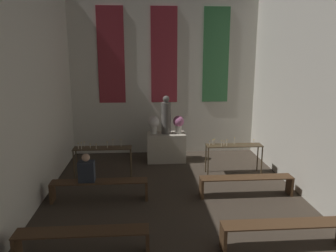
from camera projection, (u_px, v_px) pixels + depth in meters
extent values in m
cube|color=silver|center=(164.00, 72.00, 10.81)|extent=(6.34, 0.12, 5.45)
cube|color=maroon|center=(111.00, 55.00, 10.49)|extent=(0.85, 0.03, 3.05)
cube|color=maroon|center=(164.00, 55.00, 10.61)|extent=(0.85, 0.03, 3.05)
cube|color=#33723F|center=(216.00, 55.00, 10.74)|extent=(0.85, 0.03, 3.05)
cube|color=#BCB29E|center=(166.00, 147.00, 10.33)|extent=(1.19, 0.68, 0.89)
cylinder|color=#5B5651|center=(166.00, 118.00, 10.13)|extent=(0.29, 0.29, 0.98)
sphere|color=#5B5651|center=(166.00, 99.00, 10.00)|extent=(0.20, 0.20, 0.20)
cylinder|color=beige|center=(154.00, 130.00, 10.18)|extent=(0.20, 0.20, 0.26)
sphere|color=silver|center=(154.00, 122.00, 10.12)|extent=(0.35, 0.35, 0.35)
cylinder|color=beige|center=(178.00, 129.00, 10.23)|extent=(0.20, 0.20, 0.26)
sphere|color=#C66B9E|center=(178.00, 121.00, 10.18)|extent=(0.35, 0.35, 0.35)
cube|color=#473823|center=(103.00, 148.00, 8.87)|extent=(1.57, 0.40, 0.02)
cylinder|color=#473823|center=(74.00, 166.00, 8.74)|extent=(0.04, 0.04, 0.82)
cylinder|color=#473823|center=(131.00, 164.00, 8.85)|extent=(0.04, 0.04, 0.82)
cylinder|color=#473823|center=(76.00, 161.00, 9.07)|extent=(0.04, 0.04, 0.82)
cylinder|color=#473823|center=(131.00, 160.00, 9.18)|extent=(0.04, 0.04, 0.82)
cylinder|color=silver|center=(90.00, 146.00, 8.80)|extent=(0.02, 0.02, 0.10)
sphere|color=#F9CC4C|center=(90.00, 144.00, 8.79)|extent=(0.02, 0.02, 0.02)
cylinder|color=silver|center=(81.00, 146.00, 8.72)|extent=(0.02, 0.02, 0.16)
sphere|color=#F9CC4C|center=(81.00, 143.00, 8.70)|extent=(0.02, 0.02, 0.02)
cylinder|color=silver|center=(84.00, 144.00, 8.97)|extent=(0.02, 0.02, 0.12)
sphere|color=#F9CC4C|center=(84.00, 142.00, 8.96)|extent=(0.02, 0.02, 0.02)
cylinder|color=silver|center=(121.00, 143.00, 8.96)|extent=(0.02, 0.02, 0.18)
sphere|color=#F9CC4C|center=(121.00, 140.00, 8.93)|extent=(0.02, 0.02, 0.02)
cylinder|color=silver|center=(96.00, 147.00, 8.73)|extent=(0.02, 0.02, 0.12)
sphere|color=#F9CC4C|center=(96.00, 144.00, 8.71)|extent=(0.02, 0.02, 0.02)
cylinder|color=silver|center=(113.00, 143.00, 9.00)|extent=(0.02, 0.02, 0.17)
sphere|color=#F9CC4C|center=(113.00, 140.00, 8.98)|extent=(0.02, 0.02, 0.02)
cylinder|color=silver|center=(78.00, 146.00, 8.73)|extent=(0.02, 0.02, 0.15)
sphere|color=#F9CC4C|center=(78.00, 143.00, 8.71)|extent=(0.02, 0.02, 0.02)
cylinder|color=silver|center=(107.00, 145.00, 8.82)|extent=(0.02, 0.02, 0.15)
sphere|color=#F9CC4C|center=(107.00, 142.00, 8.80)|extent=(0.02, 0.02, 0.02)
cube|color=#473823|center=(234.00, 145.00, 9.13)|extent=(1.57, 0.40, 0.02)
cylinder|color=#473823|center=(208.00, 162.00, 9.00)|extent=(0.04, 0.04, 0.82)
cylinder|color=#473823|center=(262.00, 161.00, 9.11)|extent=(0.04, 0.04, 0.82)
cylinder|color=#473823|center=(206.00, 158.00, 9.33)|extent=(0.04, 0.04, 0.82)
cylinder|color=#473823|center=(258.00, 157.00, 9.44)|extent=(0.04, 0.04, 0.82)
cylinder|color=silver|center=(214.00, 142.00, 9.19)|extent=(0.02, 0.02, 0.13)
sphere|color=#F9CC4C|center=(214.00, 139.00, 9.17)|extent=(0.02, 0.02, 0.02)
cylinder|color=silver|center=(210.00, 144.00, 9.08)|extent=(0.02, 0.02, 0.10)
sphere|color=#F9CC4C|center=(210.00, 141.00, 9.06)|extent=(0.02, 0.02, 0.02)
cylinder|color=silver|center=(254.00, 142.00, 9.29)|extent=(0.02, 0.02, 0.09)
sphere|color=#F9CC4C|center=(254.00, 140.00, 9.28)|extent=(0.02, 0.02, 0.02)
cylinder|color=silver|center=(227.00, 143.00, 9.01)|extent=(0.02, 0.02, 0.16)
sphere|color=#F9CC4C|center=(227.00, 140.00, 8.99)|extent=(0.02, 0.02, 0.02)
cylinder|color=silver|center=(234.00, 141.00, 9.20)|extent=(0.02, 0.02, 0.17)
sphere|color=#F9CC4C|center=(234.00, 138.00, 9.18)|extent=(0.02, 0.02, 0.02)
cylinder|color=silver|center=(221.00, 144.00, 8.97)|extent=(0.02, 0.02, 0.15)
sphere|color=#F9CC4C|center=(221.00, 141.00, 8.95)|extent=(0.02, 0.02, 0.02)
cylinder|color=silver|center=(224.00, 143.00, 9.09)|extent=(0.02, 0.02, 0.11)
sphere|color=#F9CC4C|center=(224.00, 141.00, 9.07)|extent=(0.02, 0.02, 0.02)
cylinder|color=silver|center=(213.00, 142.00, 9.18)|extent=(0.02, 0.02, 0.12)
sphere|color=#F9CC4C|center=(213.00, 140.00, 9.16)|extent=(0.02, 0.02, 0.02)
cube|color=#4C331E|center=(82.00, 231.00, 5.42)|extent=(2.21, 0.36, 0.03)
cube|color=#4C331E|center=(17.00, 247.00, 5.39)|extent=(0.06, 0.32, 0.45)
cube|color=#4C331E|center=(147.00, 242.00, 5.54)|extent=(0.06, 0.32, 0.45)
cube|color=#4C331E|center=(285.00, 224.00, 5.66)|extent=(2.21, 0.36, 0.03)
cube|color=#4C331E|center=(223.00, 239.00, 5.64)|extent=(0.06, 0.32, 0.45)
cube|color=#4C331E|center=(99.00, 181.00, 7.53)|extent=(2.21, 0.36, 0.03)
cube|color=#4C331E|center=(52.00, 192.00, 7.50)|extent=(0.06, 0.32, 0.45)
cube|color=#4C331E|center=(146.00, 190.00, 7.65)|extent=(0.06, 0.32, 0.45)
cube|color=#4C331E|center=(246.00, 177.00, 7.77)|extent=(2.21, 0.36, 0.03)
cube|color=#4C331E|center=(201.00, 188.00, 7.75)|extent=(0.06, 0.32, 0.45)
cube|color=#4C331E|center=(290.00, 185.00, 7.90)|extent=(0.06, 0.32, 0.45)
cube|color=#282D38|center=(87.00, 171.00, 7.45)|extent=(0.36, 0.24, 0.48)
sphere|color=tan|center=(86.00, 157.00, 7.38)|extent=(0.18, 0.18, 0.18)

